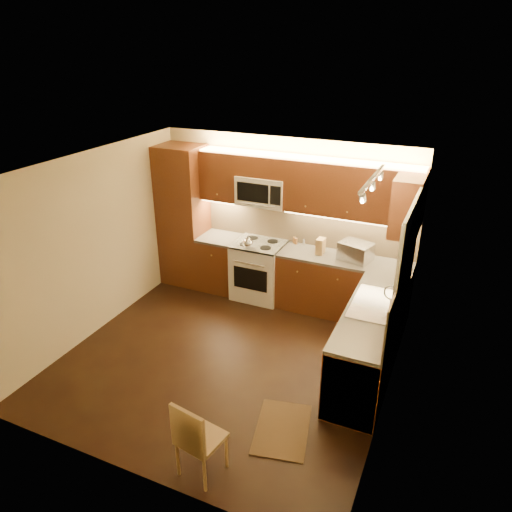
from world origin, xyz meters
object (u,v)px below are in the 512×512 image
at_px(sink, 376,299).
at_px(dining_chair, 201,437).
at_px(toaster_oven, 356,251).
at_px(kettle, 248,242).
at_px(microwave, 263,190).
at_px(knife_block, 321,246).
at_px(stove, 259,270).
at_px(soap_bottle, 400,273).

bearing_deg(sink, dining_chair, -116.13).
xyz_separation_m(sink, toaster_oven, (-0.51, 1.16, 0.06)).
height_order(kettle, toaster_oven, toaster_oven).
distance_m(microwave, toaster_oven, 1.64).
bearing_deg(toaster_oven, dining_chair, -83.79).
bearing_deg(knife_block, toaster_oven, 0.07).
height_order(stove, soap_bottle, soap_bottle).
relative_size(kettle, dining_chair, 0.22).
relative_size(microwave, soap_bottle, 4.08).
xyz_separation_m(stove, toaster_oven, (1.49, 0.04, 0.57)).
bearing_deg(kettle, stove, 61.55).
height_order(sink, toaster_oven, toaster_oven).
relative_size(sink, soap_bottle, 4.62).
xyz_separation_m(kettle, knife_block, (1.04, 0.28, 0.00)).
distance_m(sink, dining_chair, 2.57).
relative_size(kettle, soap_bottle, 1.02).
bearing_deg(soap_bottle, dining_chair, -113.21).
bearing_deg(stove, toaster_oven, 1.38).
height_order(stove, knife_block, knife_block).
height_order(stove, sink, sink).
bearing_deg(soap_bottle, sink, -102.11).
xyz_separation_m(knife_block, dining_chair, (-0.07, -3.43, -0.59)).
bearing_deg(microwave, soap_bottle, -12.27).
height_order(microwave, sink, microwave).
relative_size(stove, toaster_oven, 2.10).
relative_size(stove, sink, 1.07).
bearing_deg(kettle, soap_bottle, -11.34).
distance_m(sink, kettle, 2.27).
relative_size(sink, dining_chair, 1.00).
distance_m(kettle, toaster_oven, 1.59).
bearing_deg(dining_chair, soap_bottle, 77.31).
bearing_deg(dining_chair, knife_block, 98.79).
bearing_deg(knife_block, soap_bottle, -15.92).
relative_size(soap_bottle, dining_chair, 0.22).
distance_m(knife_block, soap_bottle, 1.26).
bearing_deg(knife_block, stove, -174.70).
distance_m(kettle, dining_chair, 3.35).
bearing_deg(toaster_oven, knife_block, -166.00).
distance_m(stove, soap_bottle, 2.25).
distance_m(microwave, kettle, 0.80).
xyz_separation_m(soap_bottle, dining_chair, (-1.26, -3.04, -0.56)).
xyz_separation_m(toaster_oven, soap_bottle, (0.68, -0.37, -0.04)).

